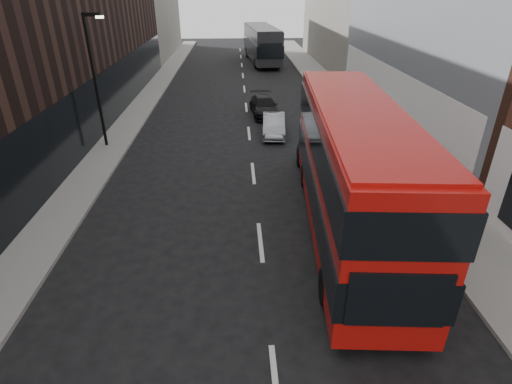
{
  "coord_description": "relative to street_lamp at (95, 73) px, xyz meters",
  "views": [
    {
      "loc": [
        -0.78,
        -4.1,
        8.4
      ],
      "look_at": [
        -0.2,
        7.18,
        2.5
      ],
      "focal_mm": 28.0,
      "sensor_mm": 36.0,
      "label": 1
    }
  ],
  "objects": [
    {
      "name": "car_a",
      "position": [
        11.46,
        -4.57,
        -3.4
      ],
      "size": [
        1.99,
        4.62,
        1.56
      ],
      "primitive_type": "imported",
      "rotation": [
        0.0,
        0.0,
        0.03
      ],
      "color": "black",
      "rests_on": "ground"
    },
    {
      "name": "red_bus",
      "position": [
        11.47,
        -9.45,
        -1.47
      ],
      "size": [
        3.79,
        12.26,
        4.88
      ],
      "rotation": [
        0.0,
        0.0,
        -0.08
      ],
      "color": "#AF0E0A",
      "rests_on": "ground"
    },
    {
      "name": "car_b",
      "position": [
        9.75,
        1.67,
        -3.55
      ],
      "size": [
        1.63,
        3.91,
        1.26
      ],
      "primitive_type": "imported",
      "rotation": [
        0.0,
        0.0,
        -0.08
      ],
      "color": "gray",
      "rests_on": "ground"
    },
    {
      "name": "sidewalk_left",
      "position": [
        0.22,
        7.0,
        -4.11
      ],
      "size": [
        2.0,
        80.0,
        0.15
      ],
      "primitive_type": "cube",
      "color": "slate",
      "rests_on": "ground"
    },
    {
      "name": "building_left_far",
      "position": [
        -3.28,
        34.0,
        2.32
      ],
      "size": [
        5.0,
        20.0,
        13.0
      ],
      "primitive_type": "cube",
      "color": "slate",
      "rests_on": "ground"
    },
    {
      "name": "sidewalk_right",
      "position": [
        15.72,
        7.0,
        -4.11
      ],
      "size": [
        3.0,
        80.0,
        0.15
      ],
      "primitive_type": "cube",
      "color": "slate",
      "rests_on": "ground"
    },
    {
      "name": "building_left_mid",
      "position": [
        -3.28,
        12.0,
        2.82
      ],
      "size": [
        5.0,
        24.0,
        14.0
      ],
      "primitive_type": "cube",
      "color": "black",
      "rests_on": "ground"
    },
    {
      "name": "grey_bus",
      "position": [
        10.66,
        27.79,
        -2.01
      ],
      "size": [
        3.99,
        12.72,
        4.04
      ],
      "rotation": [
        0.0,
        0.0,
        0.08
      ],
      "color": "black",
      "rests_on": "ground"
    },
    {
      "name": "car_c",
      "position": [
        9.46,
        6.0,
        -3.54
      ],
      "size": [
        2.13,
        4.57,
        1.29
      ],
      "primitive_type": "imported",
      "rotation": [
        0.0,
        0.0,
        0.07
      ],
      "color": "black",
      "rests_on": "ground"
    },
    {
      "name": "street_lamp",
      "position": [
        0.0,
        0.0,
        0.0
      ],
      "size": [
        1.06,
        0.22,
        7.0
      ],
      "color": "black",
      "rests_on": "sidewalk_left"
    }
  ]
}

